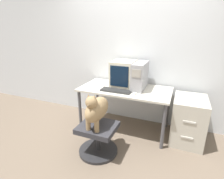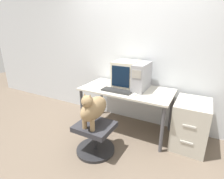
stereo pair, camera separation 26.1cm
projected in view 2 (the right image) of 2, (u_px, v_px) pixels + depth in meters
The scene contains 10 objects.
ground_plane at pixel (116, 140), 2.76m from camera, with size 12.00×12.00×0.00m, color #6B5B4C.
wall_back at pixel (138, 51), 3.01m from camera, with size 8.00×0.05×2.60m.
desk at pixel (127, 93), 2.85m from camera, with size 1.46×0.74×0.74m.
crt_monitor at pixel (126, 74), 2.91m from camera, with size 0.37×0.44×0.42m.
pc_tower at pixel (142, 77), 2.73m from camera, with size 0.18×0.50×0.42m.
keyboard at pixel (117, 91), 2.71m from camera, with size 0.48×0.17×0.03m.
computer_mouse at pixel (135, 94), 2.56m from camera, with size 0.06×0.04×0.03m.
office_chair at pixel (95, 137), 2.44m from camera, with size 0.55×0.55×0.43m.
dog at pixel (93, 108), 2.28m from camera, with size 0.22×0.51×0.49m.
filing_cabinet at pixel (190, 124), 2.54m from camera, with size 0.46×0.62×0.70m.
Camera 2 is at (1.06, -2.09, 1.66)m, focal length 28.00 mm.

